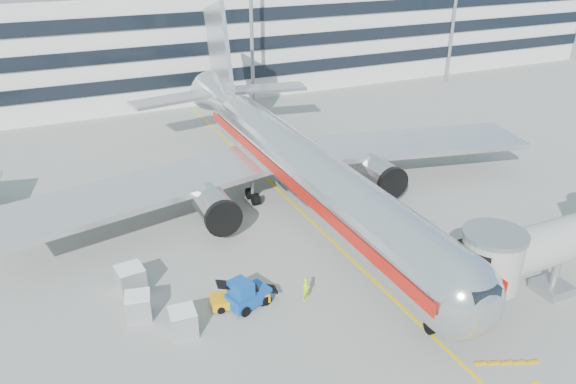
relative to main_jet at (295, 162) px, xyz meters
name	(u,v)px	position (x,y,z in m)	size (l,w,h in m)	color
ground	(362,269)	(0.00, -11.72, -4.23)	(180.00, 180.00, 0.00)	gray
lead_in_line	(303,213)	(0.00, -1.72, -4.23)	(0.25, 70.00, 0.01)	yellow
main_jet	(295,162)	(0.00, 0.00, 0.00)	(50.95, 48.70, 16.06)	silver
terminal	(165,37)	(0.00, 46.23, 3.57)	(150.00, 24.25, 15.60)	silver
belt_loader	(240,297)	(-9.74, -11.88, -3.68)	(4.19, 1.93, 1.96)	orange
baggage_tug	(246,295)	(-9.42, -12.31, -3.31)	(3.19, 2.49, 2.13)	#0D4092
cargo_container_left	(138,306)	(-16.18, -10.43, -3.38)	(1.90, 1.90, 1.71)	#B3B6BB
cargo_container_right	(131,279)	(-16.07, -7.27, -3.28)	(1.99, 1.99, 1.90)	#B3B6BB
cargo_container_front	(183,322)	(-13.98, -13.23, -3.37)	(1.73, 1.73, 1.72)	#B3B6BB
ramp_worker	(306,289)	(-5.48, -13.36, -3.37)	(0.63, 0.41, 1.72)	#A8E518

